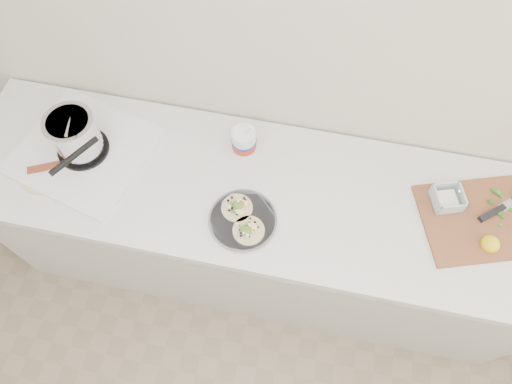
% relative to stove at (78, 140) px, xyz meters
% --- Properties ---
extents(counter, '(2.44, 0.66, 0.90)m').
position_rel_stove_xyz_m(counter, '(0.74, -0.01, -0.53)').
color(counter, beige).
rests_on(counter, ground).
extents(stove, '(0.61, 0.58, 0.25)m').
position_rel_stove_xyz_m(stove, '(0.00, 0.00, 0.00)').
color(stove, silver).
rests_on(stove, counter).
extents(taco_plate, '(0.26, 0.26, 0.04)m').
position_rel_stove_xyz_m(taco_plate, '(0.70, -0.17, -0.06)').
color(taco_plate, '#58595F').
rests_on(taco_plate, counter).
extents(tub, '(0.10, 0.10, 0.22)m').
position_rel_stove_xyz_m(tub, '(0.64, 0.14, -0.01)').
color(tub, white).
rests_on(tub, counter).
extents(cutboard, '(0.57, 0.48, 0.08)m').
position_rel_stove_xyz_m(cutboard, '(1.59, 0.03, -0.06)').
color(cutboard, brown).
rests_on(cutboard, counter).
extents(bacon_plate, '(0.24, 0.24, 0.02)m').
position_rel_stove_xyz_m(bacon_plate, '(-0.11, -0.11, -0.07)').
color(bacon_plate, '#C0B981').
rests_on(bacon_plate, counter).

